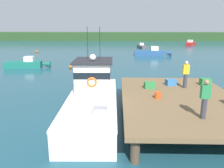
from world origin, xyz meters
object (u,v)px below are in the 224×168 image
Objects in this scene: moored_boat_outer_mooring at (26,64)px; mooring_buoy_channel_marker at (37,52)px; bait_bucket at (158,95)px; moored_boat_far_right at (142,47)px; moored_boat_near_channel at (190,43)px; crate_single_far at (171,82)px; deckhand_further_back at (186,74)px; mooring_buoy_spare_mooring at (71,67)px; crate_stack_near_edge at (205,82)px; deckhand_by_the_boat at (205,98)px; moored_boat_off_the_point at (152,52)px; main_fishing_boat at (93,97)px; crate_single_by_cleat at (149,85)px.

moored_boat_outer_mooring is 13.31× the size of mooring_buoy_channel_marker.
bait_bucket is 0.87× the size of mooring_buoy_channel_marker.
moored_boat_near_channel reaches higher than moored_boat_far_right.
deckhand_further_back is (0.72, -0.58, 0.67)m from crate_single_far.
moored_boat_far_right is 24.93m from mooring_buoy_spare_mooring.
crate_stack_near_edge is at bearing 24.35° from deckhand_further_back.
mooring_buoy_spare_mooring is at bearing 127.90° from deckhand_further_back.
deckhand_by_the_boat reaches higher than moored_boat_off_the_point.
main_fishing_boat is at bearing -105.31° from moored_boat_off_the_point.
moored_boat_near_channel is 12.41× the size of mooring_buoy_channel_marker.
mooring_buoy_spare_mooring is at bearing 127.07° from crate_single_far.
deckhand_by_the_boat reaches higher than bait_bucket.
moored_boat_off_the_point is (1.39, 23.43, -1.55)m from deckhand_further_back.
moored_boat_outer_mooring reaches higher than mooring_buoy_channel_marker.
crate_single_far is (-2.18, -0.08, -0.03)m from crate_stack_near_edge.
deckhand_further_back reaches higher than mooring_buoy_spare_mooring.
deckhand_further_back is (5.41, 1.41, 1.05)m from main_fishing_boat.
deckhand_further_back reaches higher than crate_single_by_cleat.
deckhand_by_the_boat is at bearing -106.46° from moored_boat_near_channel.
moored_boat_outer_mooring is at bearing 139.44° from crate_single_far.
bait_bucket is at bearing -109.00° from moored_boat_near_channel.
moored_boat_near_channel reaches higher than mooring_buoy_spare_mooring.
crate_single_by_cleat is 1.49× the size of mooring_buoy_spare_mooring.
moored_boat_off_the_point is at bearing -87.39° from moored_boat_far_right.
mooring_buoy_spare_mooring is at bearing -133.93° from moored_boat_off_the_point.
moored_boat_outer_mooring is at bearing 131.04° from bait_bucket.
deckhand_by_the_boat is at bearing -61.06° from bait_bucket.
crate_single_far is at bearing 140.95° from deckhand_further_back.
moored_boat_outer_mooring is 5.27m from mooring_buoy_spare_mooring.
crate_single_far is at bearing 23.06° from main_fishing_boat.
crate_single_by_cleat is 14.37m from mooring_buoy_spare_mooring.
mooring_buoy_channel_marker is at bearing -157.69° from moored_boat_far_right.
moored_boat_off_the_point is (-0.07, 22.77, -0.91)m from crate_stack_near_edge.
moored_boat_off_the_point is at bearing 34.03° from moored_boat_outer_mooring.
crate_single_by_cleat reaches higher than moored_boat_far_right.
moored_boat_far_right is 27.19m from moored_boat_outer_mooring.
deckhand_by_the_boat is 36.32m from mooring_buoy_channel_marker.
crate_single_far reaches higher than bait_bucket.
main_fishing_boat is 14.19m from mooring_buoy_spare_mooring.
moored_boat_near_channel is (13.97, 41.56, -0.94)m from crate_single_far.
moored_boat_far_right is at bearing 87.92° from deckhand_by_the_boat.
deckhand_further_back is at bearing -40.49° from moored_boat_outer_mooring.
main_fishing_boat is 5.91m from deckhand_by_the_boat.
bait_bucket is 0.07× the size of moored_boat_near_channel.
moored_boat_off_the_point is (2.11, 22.85, -0.88)m from crate_single_far.
bait_bucket is at bearing -10.92° from main_fishing_boat.
main_fishing_boat is at bearing -99.83° from moored_boat_far_right.
crate_stack_near_edge reaches higher than mooring_buoy_channel_marker.
crate_stack_near_edge reaches higher than moored_boat_off_the_point.
crate_stack_near_edge is 5.70m from deckhand_by_the_boat.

